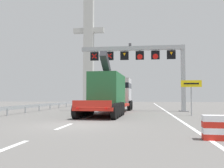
{
  "coord_description": "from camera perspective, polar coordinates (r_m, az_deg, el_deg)",
  "views": [
    {
      "loc": [
        3.8,
        -12.97,
        1.6
      ],
      "look_at": [
        0.83,
        10.12,
        2.77
      ],
      "focal_mm": 38.91,
      "sensor_mm": 36.0,
      "label": 1
    }
  ],
  "objects": [
    {
      "name": "ground",
      "position": [
        13.61,
        -9.05,
        -9.58
      ],
      "size": [
        112.0,
        112.0,
        0.0
      ],
      "primitive_type": "plane",
      "color": "slate"
    },
    {
      "name": "lane_markings",
      "position": [
        34.46,
        0.43,
        -5.53
      ],
      "size": [
        0.2,
        57.0,
        0.01
      ],
      "color": "silver",
      "rests_on": "ground"
    },
    {
      "name": "edge_line_right",
      "position": [
        25.14,
        12.88,
        -6.44
      ],
      "size": [
        0.2,
        63.0,
        0.01
      ],
      "primitive_type": "cube",
      "color": "silver",
      "rests_on": "ground"
    },
    {
      "name": "overhead_lane_gantry",
      "position": [
        26.49,
        7.77,
        6.04
      ],
      "size": [
        11.37,
        0.9,
        7.33
      ],
      "color": "#9EA0A5",
      "rests_on": "ground"
    },
    {
      "name": "heavy_haul_truck_red",
      "position": [
        24.0,
        0.19,
        -1.95
      ],
      "size": [
        3.59,
        14.15,
        5.3
      ],
      "color": "red",
      "rests_on": "ground"
    },
    {
      "name": "exit_sign_yellow",
      "position": [
        21.01,
        18.13,
        -0.99
      ],
      "size": [
        1.67,
        0.15,
        2.91
      ],
      "color": "#9EA0A5",
      "rests_on": "ground"
    },
    {
      "name": "crash_barrier_striped",
      "position": [
        9.77,
        23.4,
        -9.39
      ],
      "size": [
        1.03,
        0.57,
        0.9
      ],
      "color": "red",
      "rests_on": "ground"
    },
    {
      "name": "guardrail_left",
      "position": [
        28.61,
        -15.56,
        -4.85
      ],
      "size": [
        0.13,
        30.74,
        0.76
      ],
      "color": "#999EA3",
      "rests_on": "ground"
    },
    {
      "name": "bridge_pylon_distant",
      "position": [
        72.41,
        -5.5,
        9.58
      ],
      "size": [
        9.0,
        2.0,
        33.64
      ],
      "color": "#B7B7B2",
      "rests_on": "ground"
    }
  ]
}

